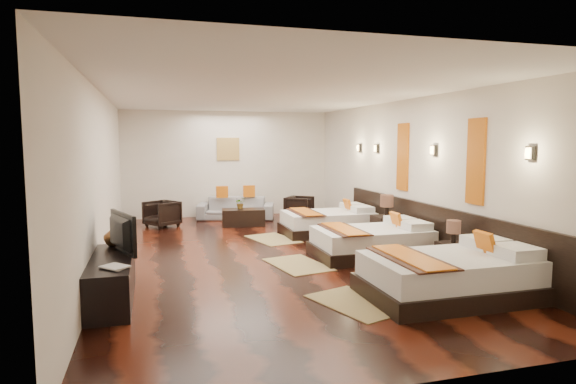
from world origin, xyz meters
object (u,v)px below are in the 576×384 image
object	(u,v)px
nightstand_b	(386,226)
table_plant	(240,203)
tv_console	(112,279)
book	(107,269)
bed_mid	(373,242)
armchair_left	(162,214)
figurine	(115,235)
coffee_table	(243,217)
bed_near	(452,275)
nightstand_a	(453,254)
bed_far	(329,222)
tv	(116,233)
sofa	(236,208)
armchair_right	(299,208)

from	to	relation	value
nightstand_b	table_plant	world-z (taller)	nightstand_b
tv_console	book	world-z (taller)	book
bed_mid	book	distance (m)	4.60
table_plant	armchair_left	bearing A→B (deg)	170.75
figurine	coffee_table	xyz separation A→B (m)	(2.59, 4.18, -0.51)
bed_near	book	world-z (taller)	bed_near
nightstand_a	nightstand_b	distance (m)	2.19
bed_near	book	distance (m)	4.23
bed_far	book	world-z (taller)	bed_far
bed_far	coffee_table	bearing A→B (deg)	136.98
bed_far	bed_near	bearing A→B (deg)	-89.96
bed_far	coffee_table	world-z (taller)	bed_far
nightstand_b	armchair_left	size ratio (longest dim) A/B	1.42
nightstand_b	tv_console	size ratio (longest dim) A/B	0.53
bed_near	tv	xyz separation A→B (m)	(-4.15, 1.31, 0.53)
nightstand_a	book	size ratio (longest dim) A/B	2.63
nightstand_b	armchair_left	bearing A→B (deg)	143.94
tv_console	bed_mid	bearing A→B (deg)	16.62
sofa	armchair_right	distance (m)	1.65
tv_console	tv	xyz separation A→B (m)	(0.05, 0.28, 0.54)
nightstand_b	book	bearing A→B (deg)	-150.29
nightstand_a	figurine	xyz separation A→B (m)	(-4.95, 0.71, 0.42)
bed_mid	bed_far	size ratio (longest dim) A/B	1.02
bed_mid	tv	world-z (taller)	tv
nightstand_a	sofa	bearing A→B (deg)	111.64
tv	figurine	world-z (taller)	tv
nightstand_a	tv	xyz separation A→B (m)	(-4.90, 0.25, 0.53)
nightstand_a	table_plant	size ratio (longest dim) A/B	2.87
bed_mid	book	bearing A→B (deg)	-156.02
nightstand_b	tv_console	xyz separation A→B (m)	(-4.95, -2.21, -0.06)
tv	book	bearing A→B (deg)	156.34
tv	armchair_right	xyz separation A→B (m)	(4.12, 5.21, -0.51)
bed_far	armchair_left	bearing A→B (deg)	151.72
nightstand_b	armchair_left	xyz separation A→B (m)	(-4.22, 3.08, -0.03)
nightstand_b	book	distance (m)	5.70
bed_near	table_plant	bearing A→B (deg)	105.43
tv_console	sofa	world-z (taller)	sofa
bed_near	nightstand_b	xyz separation A→B (m)	(0.75, 3.24, 0.05)
figurine	coffee_table	bearing A→B (deg)	58.26
bed_mid	tv	size ratio (longest dim) A/B	2.20
tv	sofa	bearing A→B (deg)	-44.49
tv_console	coffee_table	distance (m)	5.55
bed_far	tv	world-z (taller)	tv
bed_far	nightstand_a	size ratio (longest dim) A/B	2.45
sofa	bed_far	bearing A→B (deg)	-42.09
tv	coffee_table	bearing A→B (deg)	-49.14
bed_far	nightstand_b	xyz separation A→B (m)	(0.75, -1.21, 0.08)
armchair_left	table_plant	bearing A→B (deg)	45.44
book	table_plant	bearing A→B (deg)	65.64
bed_near	nightstand_a	world-z (taller)	bed_near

